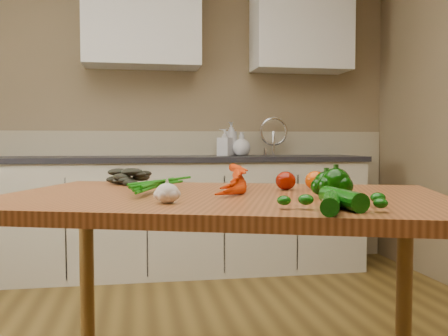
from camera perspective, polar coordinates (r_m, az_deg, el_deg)
name	(u,v)px	position (r m, az deg, el deg)	size (l,w,h in m)	color
room	(178,78)	(1.88, -5.33, 10.21)	(4.04, 5.04, 2.64)	brown
counter_run	(184,213)	(3.93, -4.59, -5.12)	(2.84, 0.64, 1.14)	beige
upper_cabinets	(219,25)	(4.16, -0.58, 16.03)	(2.15, 0.35, 0.70)	silver
table	(222,220)	(1.77, -0.19, -6.00)	(1.78, 1.44, 0.83)	#A0592E
soap_bottle_a	(231,139)	(4.09, 0.84, 3.36)	(0.11, 0.11, 0.27)	silver
soap_bottle_b	(225,142)	(4.02, 0.09, 2.96)	(0.10, 0.10, 0.22)	silver
soap_bottle_c	(242,144)	(4.03, 2.03, 2.75)	(0.15, 0.15, 0.19)	silver
carrot_bunch	(211,182)	(1.82, -1.53, -1.61)	(0.29, 0.22, 0.08)	red
leafy_greens	(127,172)	(2.21, -10.98, -0.43)	(0.22, 0.20, 0.11)	black
garlic_bulb	(167,193)	(1.51, -6.51, -2.89)	(0.07, 0.07, 0.06)	beige
pepper_a	(326,185)	(1.68, 11.61, -1.91)	(0.09, 0.09, 0.09)	black
pepper_b	(336,184)	(1.75, 12.70, -1.79)	(0.08, 0.08, 0.08)	black
pepper_c	(336,184)	(1.66, 12.65, -1.77)	(0.10, 0.10, 0.10)	black
tomato_a	(286,181)	(1.93, 7.06, -1.45)	(0.08, 0.08, 0.07)	#7F1002
tomato_b	(315,180)	(1.95, 10.40, -1.41)	(0.08, 0.08, 0.07)	#D84B05
tomato_c	(332,181)	(1.94, 12.22, -1.51)	(0.07, 0.07, 0.07)	#D84B05
zucchini_a	(343,199)	(1.43, 13.39, -3.43)	(0.05, 0.05, 0.22)	#074207
zucchini_b	(331,202)	(1.37, 12.15, -3.79)	(0.05, 0.05, 0.25)	#074207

